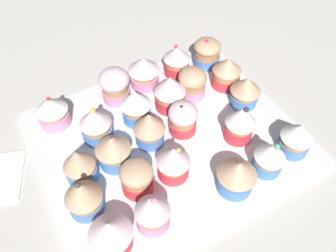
{
  "coord_description": "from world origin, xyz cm",
  "views": [
    {
      "loc": [
        -19.63,
        -34.55,
        51.63
      ],
      "look_at": [
        0.0,
        0.0,
        4.2
      ],
      "focal_mm": 35.64,
      "sensor_mm": 36.0,
      "label": 1
    }
  ],
  "objects_px": {
    "cupcake_15": "(136,106)",
    "cupcake_11": "(149,128)",
    "cupcake_6": "(137,178)",
    "cupcake_23": "(207,52)",
    "cupcake_16": "(170,92)",
    "cupcake_5": "(83,196)",
    "cupcake_10": "(113,150)",
    "cupcake_18": "(227,72)",
    "cupcake_21": "(144,71)",
    "baking_tray": "(168,138)",
    "cupcake_9": "(80,165)",
    "cupcake_4": "(297,137)",
    "cupcake_3": "(270,157)",
    "cupcake_13": "(247,92)",
    "cupcake_7": "(173,161)",
    "cupcake_20": "(115,85)",
    "cupcake_22": "(177,60)",
    "cupcake_0": "(111,233)",
    "cupcake_19": "(52,111)",
    "cupcake_8": "(241,122)",
    "cupcake_12": "(182,117)",
    "cupcake_2": "(237,175)",
    "cupcake_17": "(192,83)",
    "cupcake_14": "(96,124)",
    "cupcake_1": "(152,210)"
  },
  "relations": [
    {
      "from": "cupcake_7",
      "to": "cupcake_12",
      "type": "relative_size",
      "value": 1.07
    },
    {
      "from": "cupcake_8",
      "to": "cupcake_12",
      "type": "height_order",
      "value": "cupcake_8"
    },
    {
      "from": "cupcake_1",
      "to": "cupcake_10",
      "type": "bearing_deg",
      "value": 92.43
    },
    {
      "from": "cupcake_21",
      "to": "cupcake_23",
      "type": "xyz_separation_m",
      "value": [
        0.16,
        -0.01,
        -0.01
      ]
    },
    {
      "from": "cupcake_0",
      "to": "cupcake_14",
      "type": "height_order",
      "value": "cupcake_14"
    },
    {
      "from": "cupcake_14",
      "to": "cupcake_15",
      "type": "bearing_deg",
      "value": 2.24
    },
    {
      "from": "cupcake_6",
      "to": "cupcake_10",
      "type": "bearing_deg",
      "value": 100.5
    },
    {
      "from": "cupcake_3",
      "to": "cupcake_13",
      "type": "height_order",
      "value": "cupcake_3"
    },
    {
      "from": "cupcake_10",
      "to": "cupcake_22",
      "type": "distance_m",
      "value": 0.27
    },
    {
      "from": "cupcake_12",
      "to": "cupcake_15",
      "type": "xyz_separation_m",
      "value": [
        -0.06,
        0.06,
        0.0
      ]
    },
    {
      "from": "cupcake_0",
      "to": "cupcake_15",
      "type": "relative_size",
      "value": 0.9
    },
    {
      "from": "cupcake_7",
      "to": "cupcake_20",
      "type": "relative_size",
      "value": 0.94
    },
    {
      "from": "cupcake_15",
      "to": "cupcake_11",
      "type": "bearing_deg",
      "value": -92.9
    },
    {
      "from": "cupcake_12",
      "to": "cupcake_18",
      "type": "xyz_separation_m",
      "value": [
        0.15,
        0.06,
        0.0
      ]
    },
    {
      "from": "cupcake_1",
      "to": "cupcake_22",
      "type": "distance_m",
      "value": 0.36
    },
    {
      "from": "cupcake_8",
      "to": "cupcake_17",
      "type": "bearing_deg",
      "value": 96.11
    },
    {
      "from": "cupcake_14",
      "to": "cupcake_12",
      "type": "bearing_deg",
      "value": -22.46
    },
    {
      "from": "cupcake_15",
      "to": "cupcake_5",
      "type": "bearing_deg",
      "value": -139.38
    },
    {
      "from": "cupcake_5",
      "to": "cupcake_17",
      "type": "distance_m",
      "value": 0.32
    },
    {
      "from": "cupcake_5",
      "to": "cupcake_10",
      "type": "distance_m",
      "value": 0.1
    },
    {
      "from": "cupcake_9",
      "to": "cupcake_10",
      "type": "distance_m",
      "value": 0.06
    },
    {
      "from": "cupcake_11",
      "to": "cupcake_22",
      "type": "relative_size",
      "value": 1.03
    },
    {
      "from": "cupcake_8",
      "to": "cupcake_21",
      "type": "xyz_separation_m",
      "value": [
        -0.09,
        0.22,
        -0.0
      ]
    },
    {
      "from": "cupcake_0",
      "to": "cupcake_19",
      "type": "distance_m",
      "value": 0.28
    },
    {
      "from": "cupcake_12",
      "to": "cupcake_17",
      "type": "xyz_separation_m",
      "value": [
        0.07,
        0.07,
        -0.0
      ]
    },
    {
      "from": "cupcake_15",
      "to": "cupcake_13",
      "type": "bearing_deg",
      "value": -18.89
    },
    {
      "from": "cupcake_0",
      "to": "cupcake_19",
      "type": "xyz_separation_m",
      "value": [
        -0.0,
        0.28,
        -0.0
      ]
    },
    {
      "from": "cupcake_10",
      "to": "cupcake_3",
      "type": "bearing_deg",
      "value": -32.22
    },
    {
      "from": "baking_tray",
      "to": "cupcake_9",
      "type": "relative_size",
      "value": 6.36
    },
    {
      "from": "baking_tray",
      "to": "cupcake_3",
      "type": "distance_m",
      "value": 0.19
    },
    {
      "from": "cupcake_13",
      "to": "cupcake_22",
      "type": "bearing_deg",
      "value": 115.3
    },
    {
      "from": "cupcake_17",
      "to": "cupcake_18",
      "type": "distance_m",
      "value": 0.08
    },
    {
      "from": "cupcake_2",
      "to": "cupcake_4",
      "type": "bearing_deg",
      "value": 3.84
    },
    {
      "from": "baking_tray",
      "to": "cupcake_6",
      "type": "distance_m",
      "value": 0.13
    },
    {
      "from": "cupcake_7",
      "to": "cupcake_22",
      "type": "height_order",
      "value": "cupcake_7"
    },
    {
      "from": "cupcake_18",
      "to": "cupcake_21",
      "type": "bearing_deg",
      "value": 150.52
    },
    {
      "from": "cupcake_4",
      "to": "cupcake_8",
      "type": "bearing_deg",
      "value": 132.72
    },
    {
      "from": "cupcake_6",
      "to": "cupcake_21",
      "type": "distance_m",
      "value": 0.26
    },
    {
      "from": "cupcake_5",
      "to": "cupcake_4",
      "type": "bearing_deg",
      "value": -11.5
    },
    {
      "from": "cupcake_2",
      "to": "cupcake_18",
      "type": "height_order",
      "value": "cupcake_18"
    },
    {
      "from": "cupcake_23",
      "to": "cupcake_10",
      "type": "bearing_deg",
      "value": -152.87
    },
    {
      "from": "cupcake_4",
      "to": "cupcake_21",
      "type": "bearing_deg",
      "value": 118.09
    },
    {
      "from": "cupcake_5",
      "to": "cupcake_9",
      "type": "relative_size",
      "value": 1.08
    },
    {
      "from": "cupcake_18",
      "to": "cupcake_22",
      "type": "distance_m",
      "value": 0.11
    },
    {
      "from": "cupcake_1",
      "to": "cupcake_21",
      "type": "height_order",
      "value": "cupcake_1"
    },
    {
      "from": "cupcake_0",
      "to": "cupcake_13",
      "type": "distance_m",
      "value": 0.38
    },
    {
      "from": "cupcake_6",
      "to": "cupcake_23",
      "type": "bearing_deg",
      "value": 37.52
    },
    {
      "from": "cupcake_6",
      "to": "cupcake_16",
      "type": "height_order",
      "value": "cupcake_16"
    },
    {
      "from": "cupcake_9",
      "to": "cupcake_16",
      "type": "height_order",
      "value": "cupcake_16"
    },
    {
      "from": "baking_tray",
      "to": "cupcake_13",
      "type": "height_order",
      "value": "cupcake_13"
    }
  ]
}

